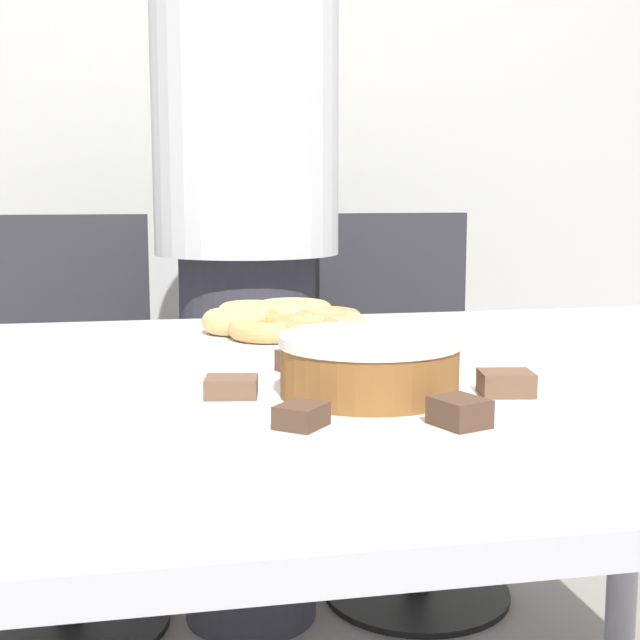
{
  "coord_description": "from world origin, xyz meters",
  "views": [
    {
      "loc": [
        -0.18,
        -1.06,
        0.95
      ],
      "look_at": [
        0.04,
        0.07,
        0.79
      ],
      "focal_mm": 50.0,
      "sensor_mm": 36.0,
      "label": 1
    }
  ],
  "objects": [
    {
      "name": "lamington_2",
      "position": [
        -0.09,
        -0.13,
        0.75
      ],
      "size": [
        0.06,
        0.06,
        0.02
      ],
      "rotation": [
        0.0,
        0.0,
        2.97
      ],
      "color": "brown",
      "rests_on": "plate_cake"
    },
    {
      "name": "frosted_cake",
      "position": [
        0.05,
        -0.16,
        0.77
      ],
      "size": [
        0.19,
        0.19,
        0.07
      ],
      "color": "brown",
      "rests_on": "plate_cake"
    },
    {
      "name": "donut_5",
      "position": [
        0.05,
        0.21,
        0.75
      ],
      "size": [
        0.11,
        0.11,
        0.03
      ],
      "color": "#C68447",
      "rests_on": "plate_donuts"
    },
    {
      "name": "plate_cake",
      "position": [
        0.05,
        -0.16,
        0.73
      ],
      "size": [
        0.4,
        0.4,
        0.01
      ],
      "color": "white",
      "rests_on": "table"
    },
    {
      "name": "donut_3",
      "position": [
        -0.04,
        0.29,
        0.75
      ],
      "size": [
        0.11,
        0.11,
        0.04
      ],
      "color": "#E5AD66",
      "rests_on": "plate_donuts"
    },
    {
      "name": "plate_donuts",
      "position": [
        0.03,
        0.29,
        0.73
      ],
      "size": [
        0.35,
        0.35,
        0.01
      ],
      "color": "white",
      "rests_on": "table"
    },
    {
      "name": "donut_0",
      "position": [
        0.03,
        0.29,
        0.75
      ],
      "size": [
        0.1,
        0.1,
        0.03
      ],
      "color": "#C68447",
      "rests_on": "plate_donuts"
    },
    {
      "name": "donut_7",
      "position": [
        0.1,
        0.31,
        0.75
      ],
      "size": [
        0.12,
        0.12,
        0.03
      ],
      "color": "#C68447",
      "rests_on": "plate_donuts"
    },
    {
      "name": "office_chair_right",
      "position": [
        0.44,
        0.93,
        0.43
      ],
      "size": [
        0.47,
        0.47,
        0.9
      ],
      "rotation": [
        0.0,
        0.0,
        0.08
      ],
      "color": "black",
      "rests_on": "ground_plane"
    },
    {
      "name": "lamington_4",
      "position": [
        0.1,
        -0.3,
        0.75
      ],
      "size": [
        0.06,
        0.06,
        0.03
      ],
      "rotation": [
        0.0,
        0.0,
        5.07
      ],
      "color": "#513828",
      "rests_on": "plate_cake"
    },
    {
      "name": "table",
      "position": [
        0.0,
        0.0,
        0.65
      ],
      "size": [
        1.6,
        1.08,
        0.73
      ],
      "color": "silver",
      "rests_on": "ground_plane"
    },
    {
      "name": "lamington_0",
      "position": [
        0.14,
        -0.05,
        0.75
      ],
      "size": [
        0.07,
        0.07,
        0.03
      ],
      "rotation": [
        0.0,
        0.0,
        0.88
      ],
      "color": "brown",
      "rests_on": "plate_cake"
    },
    {
      "name": "wall_back",
      "position": [
        0.0,
        1.64,
        1.3
      ],
      "size": [
        8.0,
        0.05,
        2.6
      ],
      "color": "beige",
      "rests_on": "ground_plane"
    },
    {
      "name": "office_chair_left",
      "position": [
        -0.36,
        0.93,
        0.43
      ],
      "size": [
        0.45,
        0.45,
        0.9
      ],
      "rotation": [
        0.0,
        0.0,
        0.02
      ],
      "color": "black",
      "rests_on": "ground_plane"
    },
    {
      "name": "donut_2",
      "position": [
        -0.01,
        0.37,
        0.76
      ],
      "size": [
        0.11,
        0.11,
        0.04
      ],
      "color": "#E5AD66",
      "rests_on": "plate_donuts"
    },
    {
      "name": "lamington_1",
      "position": [
        0.0,
        -0.02,
        0.75
      ],
      "size": [
        0.06,
        0.06,
        0.03
      ],
      "rotation": [
        0.0,
        0.0,
        1.92
      ],
      "color": "brown",
      "rests_on": "plate_cake"
    },
    {
      "name": "lamington_3",
      "position": [
        -0.04,
        -0.27,
        0.75
      ],
      "size": [
        0.06,
        0.06,
        0.02
      ],
      "rotation": [
        0.0,
        0.0,
        4.02
      ],
      "color": "#513828",
      "rests_on": "plate_cake"
    },
    {
      "name": "donut_1",
      "position": [
        0.06,
        0.37,
        0.76
      ],
      "size": [
        0.13,
        0.13,
        0.04
      ],
      "color": "#E5AD66",
      "rests_on": "plate_donuts"
    },
    {
      "name": "person_standing",
      "position": [
        0.04,
        0.85,
        0.86
      ],
      "size": [
        0.39,
        0.39,
        1.65
      ],
      "color": "#383842",
      "rests_on": "ground_plane"
    },
    {
      "name": "donut_4",
      "position": [
        -0.0,
        0.23,
        0.75
      ],
      "size": [
        0.12,
        0.12,
        0.03
      ],
      "color": "tan",
      "rests_on": "plate_donuts"
    },
    {
      "name": "donut_6",
      "position": [
        0.1,
        0.26,
        0.75
      ],
      "size": [
        0.11,
        0.11,
        0.03
      ],
      "color": "#E5AD66",
      "rests_on": "plate_donuts"
    },
    {
      "name": "lamington_5",
      "position": [
        0.19,
        -0.18,
        0.75
      ],
      "size": [
        0.06,
        0.06,
        0.03
      ],
      "rotation": [
        0.0,
        0.0,
        6.11
      ],
      "color": "brown",
      "rests_on": "plate_cake"
    }
  ]
}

